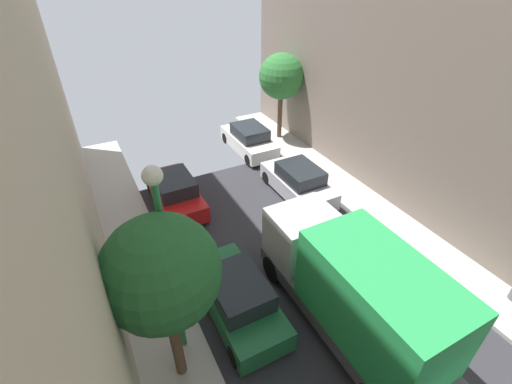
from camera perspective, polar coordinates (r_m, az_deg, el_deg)
The scene contains 9 objects.
parked_car_left_3 at distance 11.55m, azimuth -3.01°, elevation -16.59°, with size 1.78×4.20×1.57m.
parked_car_left_4 at distance 16.33m, azimuth -12.94°, elevation -0.05°, with size 1.78×4.20×1.57m.
parked_car_right_1 at distance 16.76m, azimuth 6.81°, elevation 1.62°, with size 1.78×4.20×1.57m.
parked_car_right_2 at distance 20.63m, azimuth -1.13°, elevation 8.43°, with size 1.78×4.20×1.57m.
delivery_truck at distance 10.72m, azimuth 15.44°, elevation -14.72°, with size 2.26×6.60×3.38m.
street_tree_0 at distance 8.06m, azimuth -15.01°, elevation -12.50°, with size 2.63×2.63×5.14m.
street_tree_1 at distance 21.12m, azimuth 4.09°, elevation 17.99°, with size 2.55×2.55×4.98m.
potted_plant_4 at distance 12.38m, azimuth -20.31°, elevation -14.59°, with size 0.71×0.71×1.08m.
lamp_post at distance 8.56m, azimuth -14.36°, elevation -8.15°, with size 0.44×0.44×5.97m.
Camera 1 is at (-5.58, 0.63, 9.64)m, focal length 24.86 mm.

